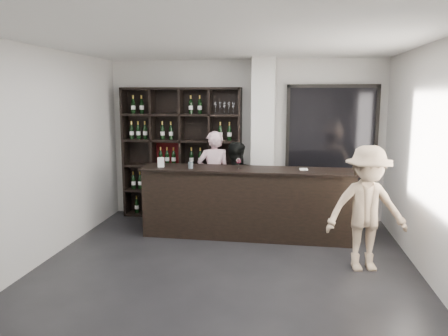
# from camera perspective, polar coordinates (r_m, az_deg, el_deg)

# --- Properties ---
(floor) EXTENTS (5.00, 5.50, 0.01)m
(floor) POSITION_cam_1_polar(r_m,az_deg,el_deg) (5.76, -0.02, -13.64)
(floor) COLOR black
(floor) RESTS_ON ground
(wine_shelf) EXTENTS (2.20, 0.35, 2.40)m
(wine_shelf) POSITION_cam_1_polar(r_m,az_deg,el_deg) (8.10, -5.53, 1.92)
(wine_shelf) COLOR black
(wine_shelf) RESTS_ON floor
(structural_column) EXTENTS (0.40, 0.40, 2.90)m
(structural_column) POSITION_cam_1_polar(r_m,az_deg,el_deg) (7.77, 5.11, 3.46)
(structural_column) COLOR silver
(structural_column) RESTS_ON floor
(glass_panel) EXTENTS (1.60, 0.08, 2.10)m
(glass_panel) POSITION_cam_1_polar(r_m,az_deg,el_deg) (8.02, 13.79, 3.06)
(glass_panel) COLOR black
(glass_panel) RESTS_ON floor
(tasting_counter) EXTENTS (3.38, 0.70, 1.11)m
(tasting_counter) POSITION_cam_1_polar(r_m,az_deg,el_deg) (7.01, 3.03, -4.55)
(tasting_counter) COLOR black
(tasting_counter) RESTS_ON floor
(taster_pink) EXTENTS (0.69, 0.57, 1.64)m
(taster_pink) POSITION_cam_1_polar(r_m,az_deg,el_deg) (7.88, -1.33, -1.06)
(taster_pink) COLOR #FFCCD6
(taster_pink) RESTS_ON floor
(taster_black) EXTENTS (0.80, 0.67, 1.49)m
(taster_black) POSITION_cam_1_polar(r_m,az_deg,el_deg) (7.41, 1.35, -2.31)
(taster_black) COLOR black
(taster_black) RESTS_ON floor
(customer) EXTENTS (1.14, 0.78, 1.63)m
(customer) POSITION_cam_1_polar(r_m,az_deg,el_deg) (5.92, 18.15, -5.08)
(customer) COLOR tan
(customer) RESTS_ON floor
(wine_glass) EXTENTS (0.09, 0.09, 0.20)m
(wine_glass) POSITION_cam_1_polar(r_m,az_deg,el_deg) (6.86, 1.93, 0.71)
(wine_glass) COLOR white
(wine_glass) RESTS_ON tasting_counter
(spit_cup) EXTENTS (0.09, 0.09, 0.11)m
(spit_cup) POSITION_cam_1_polar(r_m,az_deg,el_deg) (6.91, -4.38, 0.37)
(spit_cup) COLOR #A4B9C3
(spit_cup) RESTS_ON tasting_counter
(napkin_stack) EXTENTS (0.13, 0.13, 0.02)m
(napkin_stack) POSITION_cam_1_polar(r_m,az_deg,el_deg) (6.88, 10.35, -0.16)
(napkin_stack) COLOR white
(napkin_stack) RESTS_ON tasting_counter
(card_stand) EXTENTS (0.11, 0.07, 0.15)m
(card_stand) POSITION_cam_1_polar(r_m,az_deg,el_deg) (7.08, -8.24, 0.72)
(card_stand) COLOR white
(card_stand) RESTS_ON tasting_counter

